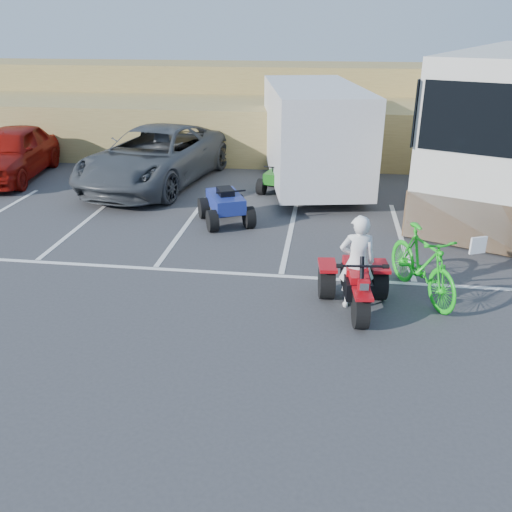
# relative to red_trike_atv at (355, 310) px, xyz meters

# --- Properties ---
(ground) EXTENTS (100.00, 100.00, 0.00)m
(ground) POSITION_rel_red_trike_atv_xyz_m (-1.47, -1.17, 0.00)
(ground) COLOR #39393B
(ground) RESTS_ON ground
(parking_stripes) EXTENTS (28.00, 5.16, 0.01)m
(parking_stripes) POSITION_rel_red_trike_atv_xyz_m (-0.60, 2.90, 0.00)
(parking_stripes) COLOR white
(parking_stripes) RESTS_ON ground
(grass_embankment) EXTENTS (40.00, 8.50, 3.10)m
(grass_embankment) POSITION_rel_red_trike_atv_xyz_m (-1.47, 14.31, 1.42)
(grass_embankment) COLOR olive
(grass_embankment) RESTS_ON ground
(red_trike_atv) EXTENTS (1.46, 1.84, 1.12)m
(red_trike_atv) POSITION_rel_red_trike_atv_xyz_m (0.00, 0.00, 0.00)
(red_trike_atv) COLOR #AC0911
(red_trike_atv) RESTS_ON ground
(rider) EXTENTS (0.69, 0.49, 1.77)m
(rider) POSITION_rel_red_trike_atv_xyz_m (-0.02, 0.15, 0.89)
(rider) COLOR white
(rider) RESTS_ON ground
(green_dirt_bike) EXTENTS (1.46, 2.30, 1.34)m
(green_dirt_bike) POSITION_rel_red_trike_atv_xyz_m (1.23, 0.73, 0.67)
(green_dirt_bike) COLOR #14BF19
(green_dirt_bike) RESTS_ON ground
(grey_pickup) EXTENTS (4.02, 6.81, 1.78)m
(grey_pickup) POSITION_rel_red_trike_atv_xyz_m (-6.09, 7.61, 0.89)
(grey_pickup) COLOR #3F4246
(grey_pickup) RESTS_ON ground
(red_car) EXTENTS (2.65, 5.18, 1.69)m
(red_car) POSITION_rel_red_trike_atv_xyz_m (-11.07, 7.71, 0.84)
(red_car) COLOR #900E07
(red_car) RESTS_ON ground
(cargo_trailer) EXTENTS (3.78, 6.92, 3.06)m
(cargo_trailer) POSITION_rel_red_trike_atv_xyz_m (-1.15, 8.34, 1.65)
(cargo_trailer) COLOR silver
(cargo_trailer) RESTS_ON ground
(quad_atv_blue) EXTENTS (1.73, 1.93, 1.03)m
(quad_atv_blue) POSITION_rel_red_trike_atv_xyz_m (-3.19, 4.28, 0.00)
(quad_atv_blue) COLOR navy
(quad_atv_blue) RESTS_ON ground
(quad_atv_green) EXTENTS (1.34, 1.60, 0.91)m
(quad_atv_green) POSITION_rel_red_trike_atv_xyz_m (-2.07, 7.23, 0.00)
(quad_atv_green) COLOR #196216
(quad_atv_green) RESTS_ON ground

